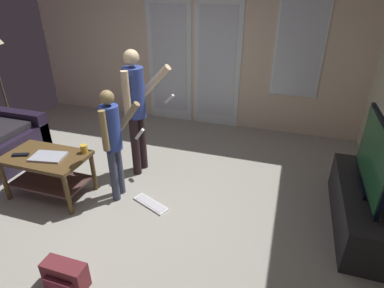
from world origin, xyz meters
name	(u,v)px	position (x,y,z in m)	size (l,w,h in m)	color
ground_plane	(116,207)	(0.00, 0.00, -0.01)	(5.54, 5.16, 0.02)	#9B998C
wall_back_with_doors	(192,44)	(0.06, 2.55, 1.30)	(5.54, 0.09, 2.68)	beige
coffee_table	(48,167)	(-0.79, -0.02, 0.36)	(0.89, 0.53, 0.50)	brown
tv_stand	(359,207)	(2.43, 0.48, 0.21)	(0.41, 1.39, 0.42)	black
flat_screen_tv	(374,157)	(2.43, 0.49, 0.77)	(0.08, 1.04, 0.70)	black
person_adult	(136,103)	(-0.06, 0.75, 0.92)	(0.56, 0.41, 1.53)	black
person_child	(113,137)	(-0.05, 0.18, 0.74)	(0.40, 0.36, 1.25)	#3C4258
backpack	(65,276)	(0.14, -1.01, 0.11)	(0.35, 0.18, 0.23)	maroon
loose_keyboard	(151,204)	(0.35, 0.14, 0.01)	(0.46, 0.29, 0.02)	white
laptop_closed	(48,157)	(-0.73, -0.05, 0.52)	(0.34, 0.23, 0.02)	#A8ACB7
cup_near_edge	(84,149)	(-0.43, 0.17, 0.55)	(0.08, 0.08, 0.09)	gold
tv_remote_black	(21,155)	(-1.04, -0.10, 0.52)	(0.17, 0.05, 0.02)	black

